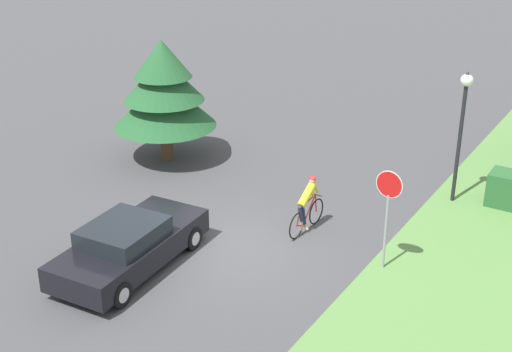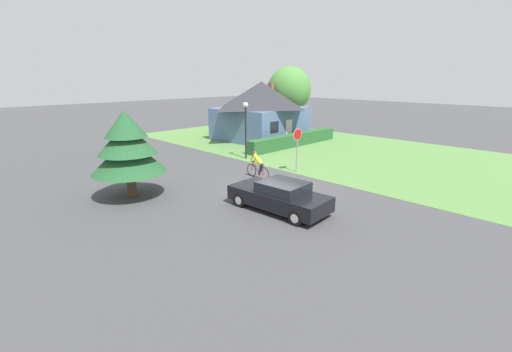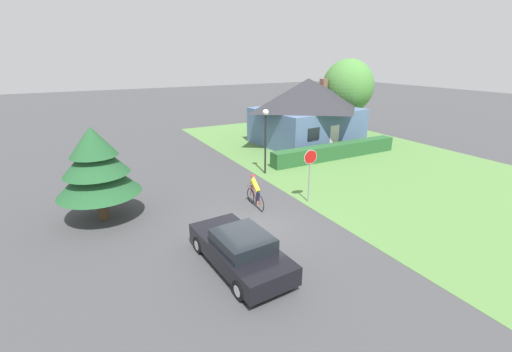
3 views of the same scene
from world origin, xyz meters
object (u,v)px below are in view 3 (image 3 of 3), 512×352
(sedan_left_lane, at_px, (240,250))
(cyclist, at_px, (255,192))
(stop_sign, at_px, (310,166))
(deciduous_tree_right, at_px, (348,86))
(cottage_house, at_px, (307,110))
(street_lamp, at_px, (266,128))
(conifer_tall_near, at_px, (96,166))

(sedan_left_lane, relative_size, cyclist, 2.52)
(stop_sign, height_order, deciduous_tree_right, deciduous_tree_right)
(sedan_left_lane, bearing_deg, deciduous_tree_right, -54.67)
(cottage_house, xyz_separation_m, deciduous_tree_right, (4.84, 0.67, 1.66))
(sedan_left_lane, distance_m, street_lamp, 10.31)
(conifer_tall_near, bearing_deg, cottage_house, 23.86)
(cottage_house, relative_size, deciduous_tree_right, 1.32)
(cottage_house, bearing_deg, conifer_tall_near, -161.32)
(cottage_house, distance_m, cyclist, 13.81)
(stop_sign, xyz_separation_m, street_lamp, (0.27, 4.84, 0.99))
(cyclist, bearing_deg, deciduous_tree_right, -53.12)
(street_lamp, bearing_deg, conifer_tall_near, -168.21)
(street_lamp, height_order, conifer_tall_near, conifer_tall_near)
(conifer_tall_near, bearing_deg, street_lamp, 11.79)
(cyclist, bearing_deg, sedan_left_lane, 148.11)
(cyclist, bearing_deg, cottage_house, -43.93)
(street_lamp, bearing_deg, cyclist, -125.25)
(sedan_left_lane, bearing_deg, conifer_tall_near, 27.48)
(stop_sign, bearing_deg, sedan_left_lane, 35.98)
(cyclist, xyz_separation_m, street_lamp, (2.89, 4.10, 2.14))
(sedan_left_lane, distance_m, conifer_tall_near, 7.56)
(conifer_tall_near, bearing_deg, deciduous_tree_right, 20.47)
(deciduous_tree_right, bearing_deg, street_lamp, -153.17)
(cottage_house, height_order, street_lamp, cottage_house)
(sedan_left_lane, relative_size, stop_sign, 1.72)
(cyclist, bearing_deg, conifer_tall_near, 74.90)
(cottage_house, relative_size, stop_sign, 3.30)
(sedan_left_lane, relative_size, street_lamp, 1.14)
(sedan_left_lane, height_order, cyclist, cyclist)
(street_lamp, bearing_deg, deciduous_tree_right, 26.83)
(stop_sign, distance_m, deciduous_tree_right, 16.44)
(sedan_left_lane, bearing_deg, stop_sign, -61.68)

